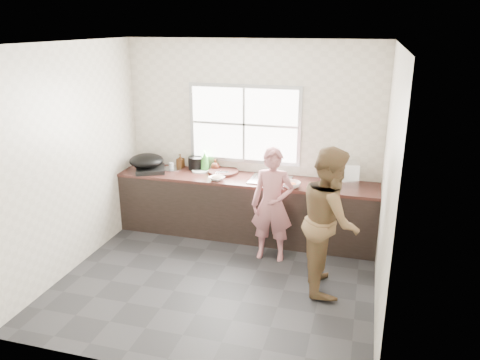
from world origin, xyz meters
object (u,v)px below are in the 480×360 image
(black_pot, at_px, (197,163))
(pot_lid_left, at_px, (149,171))
(bowl_mince, at_px, (217,178))
(bottle_brown_tall, at_px, (180,161))
(bowl_held, at_px, (278,184))
(woman, at_px, (272,208))
(plate_food, at_px, (200,171))
(bottle_green, at_px, (205,161))
(bottle_brown_short, at_px, (215,165))
(dish_rack, at_px, (341,174))
(wok, at_px, (146,161))
(bowl_crabs, at_px, (291,185))
(cutting_board, at_px, (223,172))
(person_side, at_px, (330,220))
(pot_lid_right, at_px, (173,169))
(glass_jar, at_px, (171,166))
(burner, at_px, (151,170))

(black_pot, bearing_deg, pot_lid_left, -153.69)
(bowl_mince, bearing_deg, bottle_brown_tall, 149.24)
(bowl_held, bearing_deg, woman, -89.66)
(plate_food, relative_size, bottle_green, 0.81)
(bottle_brown_short, distance_m, dish_rack, 1.80)
(bottle_green, bearing_deg, bowl_mince, -50.12)
(bottle_brown_short, xyz_separation_m, dish_rack, (1.79, -0.17, 0.08))
(bottle_brown_tall, relative_size, wok, 0.38)
(bowl_crabs, bearing_deg, plate_food, 166.61)
(plate_food, height_order, pot_lid_left, plate_food)
(cutting_board, bearing_deg, bottle_brown_tall, 171.69)
(person_side, height_order, bowl_crabs, person_side)
(bowl_crabs, xyz_separation_m, bottle_brown_tall, (-1.73, 0.44, 0.06))
(pot_lid_right, bearing_deg, dish_rack, -1.36)
(black_pot, height_order, glass_jar, black_pot)
(dish_rack, relative_size, pot_lid_left, 1.84)
(bottle_green, relative_size, wok, 0.61)
(bottle_green, height_order, glass_jar, bottle_green)
(black_pot, relative_size, bottle_brown_short, 1.65)
(black_pot, distance_m, pot_lid_right, 0.37)
(cutting_board, height_order, glass_jar, glass_jar)
(woman, distance_m, glass_jar, 1.79)
(burner, bearing_deg, bottle_brown_tall, 42.37)
(bottle_green, relative_size, dish_rack, 0.72)
(bowl_held, relative_size, pot_lid_right, 0.67)
(woman, relative_size, person_side, 0.82)
(pot_lid_left, bearing_deg, cutting_board, 10.92)
(plate_food, bearing_deg, black_pot, 129.81)
(person_side, height_order, bowl_held, person_side)
(plate_food, bearing_deg, glass_jar, -178.82)
(bowl_held, bearing_deg, cutting_board, 158.40)
(woman, bearing_deg, bottle_brown_short, 140.33)
(bottle_brown_tall, distance_m, dish_rack, 2.34)
(woman, height_order, wok, woman)
(dish_rack, height_order, pot_lid_left, dish_rack)
(black_pot, bearing_deg, wok, -156.85)
(black_pot, bearing_deg, bottle_brown_short, 0.00)
(person_side, bearing_deg, bottle_brown_tall, 48.98)
(wok, xyz_separation_m, dish_rack, (2.74, 0.12, 0.00))
(bowl_crabs, distance_m, plate_food, 1.41)
(black_pot, bearing_deg, bottle_green, -22.38)
(person_side, distance_m, bottle_brown_tall, 2.64)
(bowl_crabs, distance_m, dish_rack, 0.68)
(person_side, bearing_deg, bottle_green, 45.30)
(plate_food, bearing_deg, person_side, -31.17)
(glass_jar, bearing_deg, bottle_brown_tall, 52.22)
(bowl_held, xyz_separation_m, glass_jar, (-1.64, 0.32, 0.02))
(burner, bearing_deg, glass_jar, 37.45)
(bowl_crabs, height_order, bottle_brown_tall, bottle_brown_tall)
(plate_food, xyz_separation_m, pot_lid_left, (-0.71, -0.19, -0.00))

